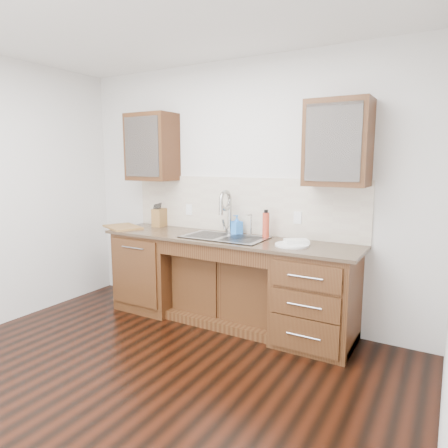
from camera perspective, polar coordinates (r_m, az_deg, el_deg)
The scene contains 24 objects.
ground at distance 3.29m, azimuth -13.37°, elevation -22.81°, with size 4.00×3.50×0.10m, color black.
wall_back at distance 4.29m, azimuth 2.69°, elevation 4.69°, with size 4.00×0.10×2.70m, color silver.
base_cabinet_left at distance 4.68m, azimuth -9.94°, elevation -6.42°, with size 0.70×0.62×0.88m, color #593014.
base_cabinet_center at distance 4.25m, azimuth 0.89°, elevation -9.12°, with size 1.20×0.44×0.70m, color #593014.
base_cabinet_right at distance 3.79m, azimuth 13.04°, elevation -10.20°, with size 0.70×0.62×0.88m, color #593014.
countertop at distance 4.03m, azimuth 0.18°, elevation -2.13°, with size 2.70×0.65×0.03m, color #84705B.
backsplash at distance 4.25m, azimuth 2.29°, elevation 2.68°, with size 2.70×0.02×0.59m, color beige.
sink at distance 4.03m, azimuth 0.07°, elevation -3.14°, with size 0.84×0.46×0.19m, color #9E9EA5.
faucet at distance 4.21m, azimuth 0.81°, elevation 1.32°, with size 0.04×0.04×0.40m, color #999993.
filter_tap at distance 4.11m, azimuth 3.92°, elevation 0.00°, with size 0.02×0.02×0.24m, color #999993.
upper_cabinet_left at distance 4.68m, azimuth -10.24°, elevation 10.73°, with size 0.55×0.34×0.75m, color #593014.
upper_cabinet_right at distance 3.70m, azimuth 15.97°, elevation 11.03°, with size 0.55×0.34×0.75m, color #593014.
outlet_left at distance 4.59m, azimuth -5.00°, elevation 2.05°, with size 0.08×0.01×0.12m, color white.
outlet_right at distance 3.99m, azimuth 10.48°, elevation 0.89°, with size 0.08×0.01×0.12m, color white.
soap_bottle at distance 4.16m, azimuth 1.85°, elevation -0.11°, with size 0.09×0.10×0.21m, color #2D7CE3.
water_bottle at distance 3.98m, azimuth 5.99°, elevation -0.21°, with size 0.07×0.07×0.26m, color #B53924.
plate at distance 3.68m, azimuth 9.67°, elevation -2.96°, with size 0.31×0.31×0.02m, color white.
dish_towel at distance 3.72m, azimuth 10.31°, elevation -2.46°, with size 0.21×0.15×0.03m, color white.
knife_block at distance 4.76m, azimuth -9.16°, elevation 0.94°, with size 0.11×0.19×0.21m, color brown.
cutting_board at distance 4.74m, azimuth -14.27°, elevation -0.41°, with size 0.46×0.32×0.02m, color brown.
cup_left_a at distance 4.78m, azimuth -11.67°, elevation 10.02°, with size 0.12×0.12×0.09m, color silver.
cup_left_b at distance 4.65m, azimuth -9.74°, elevation 10.10°, with size 0.10×0.10×0.09m, color white.
cup_right_a at distance 3.73m, azimuth 13.79°, elevation 10.38°, with size 0.14×0.14×0.11m, color white.
cup_right_b at distance 3.67m, azimuth 17.53°, elevation 10.14°, with size 0.10×0.10×0.09m, color white.
Camera 1 is at (1.97, -2.00, 1.67)m, focal length 32.00 mm.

